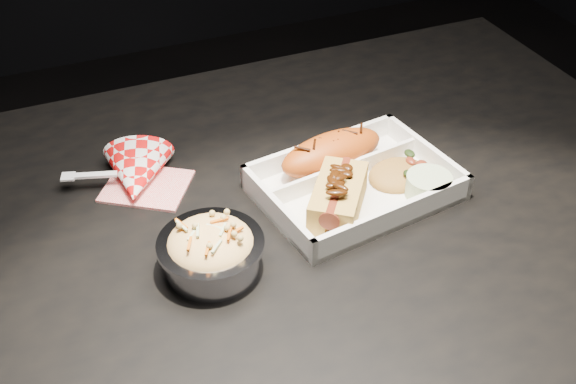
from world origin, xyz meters
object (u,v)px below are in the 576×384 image
Objects in this scene: dining_table at (276,264)px; fried_pastry at (332,152)px; hotdog at (338,195)px; foil_coleslaw_cup at (211,249)px; food_tray at (354,187)px; napkin_fork at (136,175)px.

fried_pastry is (0.11, 0.06, 0.12)m from dining_table.
foil_coleslaw_cup is (-0.18, -0.03, -0.00)m from hotdog.
dining_table is 0.15m from food_tray.
dining_table is 6.74× the size of napkin_fork.
food_tray is at bearing 16.70° from foil_coleslaw_cup.
fried_pastry reaches higher than dining_table.
foil_coleslaw_cup is (-0.21, -0.12, -0.00)m from fried_pastry.
foil_coleslaw_cup is (-0.11, -0.07, 0.12)m from dining_table.
fried_pastry is at bearing 0.83° from napkin_fork.
hotdog is 1.02× the size of foil_coleslaw_cup.
hotdog is 0.28m from napkin_fork.
fried_pastry reaches higher than food_tray.
dining_table is 7.65× the size of fried_pastry.
hotdog is at bearing 10.49° from foil_coleslaw_cup.
dining_table is 0.23m from napkin_fork.
dining_table is at bearing -152.47° from fried_pastry.
hotdog is at bearing -23.72° from dining_table.
dining_table is at bearing 31.50° from foil_coleslaw_cup.
napkin_fork is at bearing 102.21° from foil_coleslaw_cup.
napkin_fork reaches higher than food_tray.
hotdog is at bearing -110.57° from fried_pastry.
napkin_fork reaches higher than hotdog.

